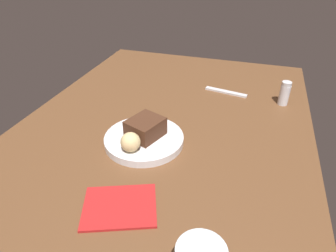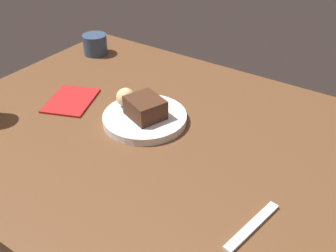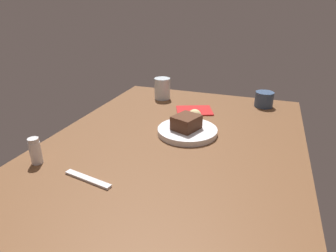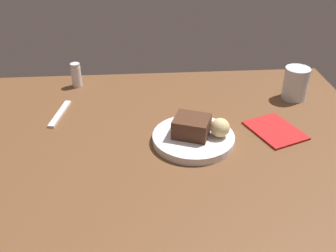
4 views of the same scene
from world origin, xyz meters
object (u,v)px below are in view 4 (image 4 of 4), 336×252
at_px(bread_roll, 220,128).
at_px(folded_napkin, 275,130).
at_px(chocolate_cake_slice, 192,126).
at_px(salt_shaker, 76,75).
at_px(dessert_plate, 193,138).
at_px(dessert_spoon, 60,114).
at_px(water_glass, 296,83).

height_order(bread_roll, folded_napkin, bread_roll).
height_order(chocolate_cake_slice, salt_shaker, salt_shaker).
height_order(dessert_plate, chocolate_cake_slice, chocolate_cake_slice).
relative_size(salt_shaker, folded_napkin, 0.53).
xyz_separation_m(bread_roll, dessert_spoon, (-0.43, 0.18, -0.04)).
xyz_separation_m(chocolate_cake_slice, bread_roll, (0.07, -0.01, 0.00)).
bearing_deg(water_glass, chocolate_cake_slice, -147.78).
bearing_deg(bread_roll, salt_shaker, 137.84).
bearing_deg(chocolate_cake_slice, bread_roll, -9.53).
relative_size(dessert_plate, dessert_spoon, 1.41).
xyz_separation_m(dessert_plate, folded_napkin, (0.23, 0.03, -0.01)).
bearing_deg(salt_shaker, chocolate_cake_slice, -46.72).
height_order(dessert_plate, bread_roll, bread_roll).
height_order(salt_shaker, folded_napkin, salt_shaker).
bearing_deg(folded_napkin, water_glass, 58.42).
bearing_deg(salt_shaker, dessert_spoon, -98.28).
bearing_deg(folded_napkin, salt_shaker, 150.21).
bearing_deg(salt_shaker, folded_napkin, -29.79).
xyz_separation_m(dessert_plate, dessert_spoon, (-0.37, 0.17, -0.01)).
bearing_deg(dessert_spoon, salt_shaker, -177.71).
bearing_deg(dessert_spoon, folded_napkin, 87.82).
relative_size(chocolate_cake_slice, dessert_spoon, 0.59).
xyz_separation_m(dessert_plate, chocolate_cake_slice, (-0.01, 0.00, 0.03)).
height_order(dessert_plate, water_glass, water_glass).
relative_size(salt_shaker, water_glass, 0.80).
distance_m(salt_shaker, folded_napkin, 0.65).
height_order(chocolate_cake_slice, bread_roll, same).
xyz_separation_m(salt_shaker, dessert_spoon, (-0.03, -0.19, -0.04)).
distance_m(salt_shaker, dessert_spoon, 0.20).
distance_m(bread_roll, salt_shaker, 0.55).
relative_size(chocolate_cake_slice, water_glass, 0.88).
distance_m(water_glass, dessert_spoon, 0.71).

